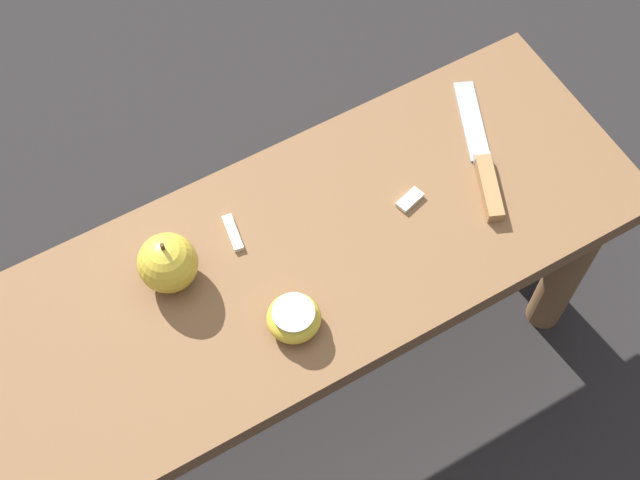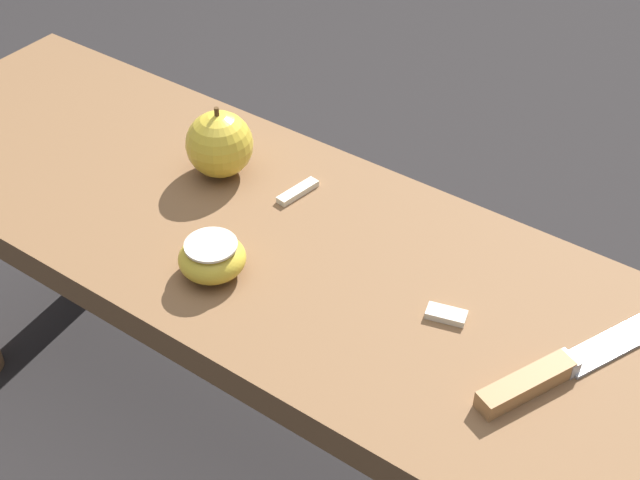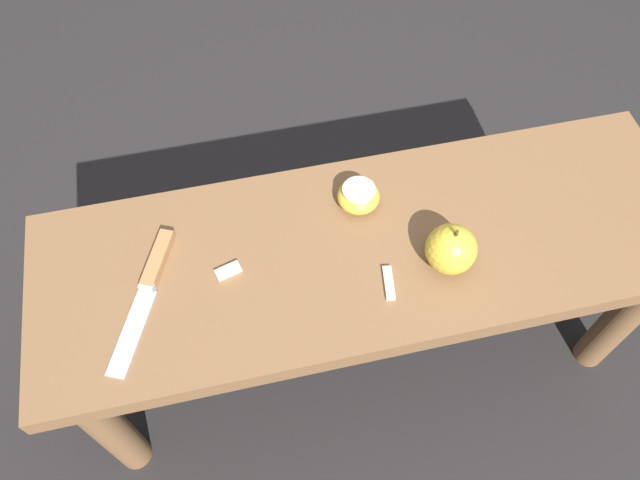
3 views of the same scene
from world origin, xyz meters
TOP-DOWN VIEW (x-y plane):
  - ground_plane at (0.00, 0.00)m, footprint 8.00×8.00m
  - wooden_bench at (0.00, 0.00)m, footprint 1.16×0.38m
  - knife at (-0.37, 0.01)m, footprint 0.13×0.25m
  - apple_whole at (0.12, -0.06)m, footprint 0.09×0.09m
  - apple_cut at (0.00, 0.09)m, footprint 0.08×0.08m
  - apple_slice_near_knife at (-0.25, -0.00)m, footprint 0.05×0.03m
  - apple_slice_center at (0.01, -0.08)m, footprint 0.02×0.06m

SIDE VIEW (x-z plane):
  - ground_plane at x=0.00m, z-range 0.00..0.00m
  - wooden_bench at x=0.00m, z-range 0.15..0.61m
  - apple_slice_near_knife at x=-0.25m, z-range 0.47..0.47m
  - apple_slice_center at x=0.01m, z-range 0.47..0.47m
  - knife at x=-0.37m, z-range 0.46..0.48m
  - apple_cut at x=0.00m, z-range 0.47..0.51m
  - apple_whole at x=0.12m, z-range 0.46..0.56m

